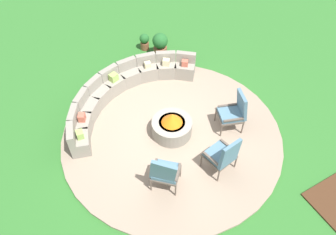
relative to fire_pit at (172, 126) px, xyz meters
The scene contains 9 objects.
ground_plane 0.33m from the fire_pit, ahead, with size 24.00×24.00×0.00m, color #2D6B28.
patio_circle 0.30m from the fire_pit, ahead, with size 5.60×5.60×0.06m, color gray.
fire_pit is the anchor object (origin of this frame).
curved_stone_bench 1.86m from the fire_pit, 106.83° to the left, with size 4.28×2.20×0.75m.
lounge_chair_front_left 1.60m from the fire_pit, 125.43° to the right, with size 0.80×0.83×1.16m.
lounge_chair_front_right 1.59m from the fire_pit, 73.38° to the right, with size 0.73×0.70×1.08m.
lounge_chair_back_left 1.60m from the fire_pit, 21.02° to the right, with size 0.78×0.74×1.11m.
potted_plant_1 3.35m from the fire_pit, 66.60° to the left, with size 0.49×0.49×0.81m.
potted_plant_2 3.80m from the fire_pit, 73.91° to the left, with size 0.32×0.32×0.56m.
Camera 1 is at (-2.67, -4.56, 6.46)m, focal length 34.52 mm.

